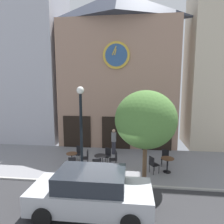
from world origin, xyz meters
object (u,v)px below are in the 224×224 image
at_px(street_lamp, 81,132).
at_px(cafe_chair_left_end, 107,154).
at_px(cafe_chair_mid_row, 114,158).
at_px(cafe_chair_outer, 153,164).
at_px(cafe_table_near_curb, 100,160).
at_px(cafe_table_center, 167,162).
at_px(cafe_chair_near_tree, 165,157).
at_px(cafe_chair_curbside, 73,163).
at_px(street_tree, 146,120).
at_px(pedestrian_grey, 114,141).
at_px(cafe_chair_facing_street, 86,157).
at_px(parked_car_silver, 91,192).
at_px(cafe_chair_near_lamp, 79,152).
at_px(cafe_table_rightmost, 72,158).
at_px(cafe_chair_under_awning, 96,165).

height_order(street_lamp, cafe_chair_left_end, street_lamp).
height_order(cafe_chair_mid_row, cafe_chair_outer, same).
relative_size(cafe_table_near_curb, cafe_chair_left_end, 0.84).
distance_m(cafe_table_center, cafe_chair_near_tree, 0.83).
xyz_separation_m(cafe_table_center, cafe_chair_curbside, (-4.88, -0.69, 0.00)).
bearing_deg(cafe_chair_outer, cafe_table_center, 17.22).
distance_m(street_tree, cafe_chair_near_tree, 3.40).
bearing_deg(pedestrian_grey, cafe_chair_outer, -48.54).
xyz_separation_m(street_lamp, cafe_chair_left_end, (1.06, 1.64, -1.74)).
height_order(cafe_table_near_curb, cafe_chair_mid_row, cafe_chair_mid_row).
height_order(cafe_table_near_curb, pedestrian_grey, pedestrian_grey).
bearing_deg(cafe_chair_facing_street, parked_car_silver, -73.31).
height_order(cafe_chair_mid_row, cafe_chair_near_lamp, same).
height_order(cafe_chair_near_lamp, parked_car_silver, parked_car_silver).
relative_size(cafe_chair_curbside, cafe_chair_outer, 1.00).
height_order(street_tree, cafe_chair_facing_street, street_tree).
height_order(street_tree, pedestrian_grey, street_tree).
bearing_deg(pedestrian_grey, cafe_chair_near_lamp, -144.03).
height_order(cafe_chair_curbside, cafe_chair_outer, same).
xyz_separation_m(cafe_chair_left_end, pedestrian_grey, (0.21, 1.59, 0.33)).
bearing_deg(cafe_chair_facing_street, street_tree, -24.87).
bearing_deg(street_lamp, cafe_table_rightmost, 130.99).
bearing_deg(cafe_table_rightmost, street_tree, -18.05).
bearing_deg(street_lamp, street_tree, -5.69).
bearing_deg(cafe_chair_near_lamp, cafe_chair_near_tree, -1.35).
bearing_deg(street_lamp, cafe_chair_left_end, 57.28).
bearing_deg(cafe_chair_left_end, cafe_chair_under_awning, -102.20).
bearing_deg(cafe_chair_near_tree, street_lamp, -158.79).
bearing_deg(cafe_chair_under_awning, cafe_table_rightmost, 150.44).
relative_size(cafe_table_near_curb, parked_car_silver, 0.17).
relative_size(cafe_table_center, cafe_chair_mid_row, 0.85).
bearing_deg(cafe_chair_curbside, cafe_chair_under_awning, -3.60).
relative_size(cafe_table_center, cafe_chair_left_end, 0.85).
distance_m(pedestrian_grey, parked_car_silver, 5.96).
bearing_deg(cafe_chair_near_lamp, cafe_chair_facing_street, -46.44).
bearing_deg(cafe_table_center, cafe_chair_left_end, 166.46).
relative_size(cafe_chair_near_lamp, cafe_chair_outer, 1.00).
relative_size(cafe_table_rightmost, cafe_table_near_curb, 1.02).
distance_m(cafe_chair_near_lamp, cafe_chair_under_awning, 2.23).
relative_size(cafe_chair_facing_street, parked_car_silver, 0.21).
bearing_deg(cafe_chair_near_tree, pedestrian_grey, 153.32).
height_order(cafe_chair_mid_row, cafe_chair_under_awning, same).
bearing_deg(parked_car_silver, cafe_chair_curbside, 119.30).
xyz_separation_m(cafe_chair_facing_street, cafe_chair_outer, (3.66, -0.54, 0.00)).
bearing_deg(cafe_chair_mid_row, cafe_chair_outer, -13.97).
bearing_deg(street_tree, cafe_table_near_curb, 152.97).
distance_m(cafe_chair_curbside, cafe_chair_left_end, 2.18).
height_order(cafe_table_rightmost, cafe_chair_near_lamp, cafe_chair_near_lamp).
bearing_deg(parked_car_silver, cafe_chair_near_tree, 53.52).
distance_m(cafe_table_near_curb, cafe_chair_near_tree, 3.65).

